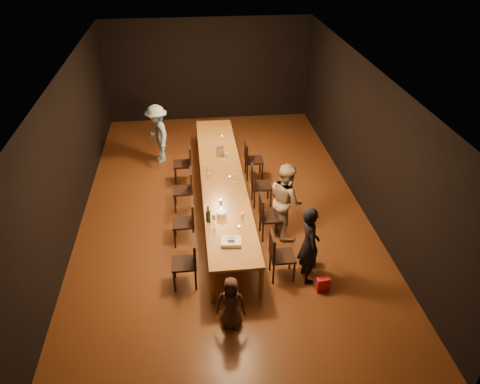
{
  "coord_description": "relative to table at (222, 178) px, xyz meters",
  "views": [
    {
      "loc": [
        -0.59,
        -8.59,
        5.66
      ],
      "look_at": [
        0.26,
        -1.09,
        1.0
      ],
      "focal_mm": 35.0,
      "sensor_mm": 36.0,
      "label": 1
    }
  ],
  "objects": [
    {
      "name": "room_shell",
      "position": [
        0.0,
        0.0,
        1.38
      ],
      "size": [
        6.04,
        10.04,
        3.02
      ],
      "color": "black",
      "rests_on": "ground"
    },
    {
      "name": "ground",
      "position": [
        0.0,
        0.0,
        -0.7
      ],
      "size": [
        10.0,
        10.0,
        0.0
      ],
      "primitive_type": "plane",
      "color": "#482D12",
      "rests_on": "ground"
    },
    {
      "name": "tealight_near",
      "position": [
        0.15,
        -1.89,
        0.06
      ],
      "size": [
        0.05,
        0.05,
        0.03
      ],
      "primitive_type": "cylinder",
      "color": "#B2B7B2",
      "rests_on": "table"
    },
    {
      "name": "gift_bag_red",
      "position": [
        1.48,
        -2.83,
        -0.57
      ],
      "size": [
        0.23,
        0.15,
        0.26
      ],
      "primitive_type": "cube",
      "rotation": [
        0.0,
        0.0,
        0.11
      ],
      "color": "red",
      "rests_on": "ground"
    },
    {
      "name": "chair_left_0",
      "position": [
        -0.85,
        -2.4,
        -0.24
      ],
      "size": [
        0.42,
        0.42,
        0.93
      ],
      "primitive_type": null,
      "rotation": [
        0.0,
        0.0,
        1.57
      ],
      "color": "black",
      "rests_on": "ground"
    },
    {
      "name": "birthday_cake",
      "position": [
        -0.04,
        -2.33,
        0.09
      ],
      "size": [
        0.36,
        0.3,
        0.08
      ],
      "rotation": [
        0.0,
        0.0,
        -0.1
      ],
      "color": "white",
      "rests_on": "table"
    },
    {
      "name": "chair_left_3",
      "position": [
        -0.85,
        1.2,
        -0.24
      ],
      "size": [
        0.42,
        0.42,
        0.93
      ],
      "primitive_type": null,
      "rotation": [
        0.0,
        0.0,
        1.57
      ],
      "color": "black",
      "rests_on": "ground"
    },
    {
      "name": "chair_right_1",
      "position": [
        0.85,
        -1.2,
        -0.24
      ],
      "size": [
        0.42,
        0.42,
        0.93
      ],
      "primitive_type": null,
      "rotation": [
        0.0,
        0.0,
        -1.57
      ],
      "color": "black",
      "rests_on": "ground"
    },
    {
      "name": "table",
      "position": [
        0.0,
        0.0,
        0.0
      ],
      "size": [
        0.9,
        6.0,
        0.75
      ],
      "color": "olive",
      "rests_on": "ground"
    },
    {
      "name": "chair_right_0",
      "position": [
        0.85,
        -2.4,
        -0.24
      ],
      "size": [
        0.42,
        0.42,
        0.93
      ],
      "primitive_type": null,
      "rotation": [
        0.0,
        0.0,
        -1.57
      ],
      "color": "black",
      "rests_on": "ground"
    },
    {
      "name": "champagne_bottle",
      "position": [
        -0.38,
        -1.64,
        0.23
      ],
      "size": [
        0.11,
        0.11,
        0.36
      ],
      "primitive_type": null,
      "rotation": [
        0.0,
        0.0,
        -0.34
      ],
      "color": "black",
      "rests_on": "table"
    },
    {
      "name": "wineglass_0",
      "position": [
        -0.29,
        -1.72,
        0.15
      ],
      "size": [
        0.06,
        0.06,
        0.21
      ],
      "primitive_type": null,
      "color": "beige",
      "rests_on": "table"
    },
    {
      "name": "tealight_mid",
      "position": [
        0.15,
        -0.1,
        0.06
      ],
      "size": [
        0.05,
        0.05,
        0.03
      ],
      "primitive_type": "cylinder",
      "color": "#B2B7B2",
      "rests_on": "table"
    },
    {
      "name": "wineglass_2",
      "position": [
        -0.12,
        -1.25,
        0.15
      ],
      "size": [
        0.06,
        0.06,
        0.21
      ],
      "primitive_type": null,
      "color": "silver",
      "rests_on": "table"
    },
    {
      "name": "chair_right_3",
      "position": [
        0.85,
        1.2,
        -0.24
      ],
      "size": [
        0.42,
        0.42,
        0.93
      ],
      "primitive_type": null,
      "rotation": [
        0.0,
        0.0,
        -1.57
      ],
      "color": "black",
      "rests_on": "ground"
    },
    {
      "name": "chair_right_2",
      "position": [
        0.85,
        0.0,
        -0.24
      ],
      "size": [
        0.42,
        0.42,
        0.93
      ],
      "primitive_type": null,
      "rotation": [
        0.0,
        0.0,
        -1.57
      ],
      "color": "black",
      "rests_on": "ground"
    },
    {
      "name": "woman_tan",
      "position": [
        1.15,
        -1.12,
        0.08
      ],
      "size": [
        0.74,
        0.87,
        1.55
      ],
      "primitive_type": "imported",
      "rotation": [
        0.0,
        0.0,
        1.8
      ],
      "color": "tan",
      "rests_on": "ground"
    },
    {
      "name": "plate_stack",
      "position": [
        -0.13,
        -1.5,
        0.1
      ],
      "size": [
        0.25,
        0.25,
        0.11
      ],
      "primitive_type": "cylinder",
      "rotation": [
        0.0,
        0.0,
        -0.43
      ],
      "color": "silver",
      "rests_on": "table"
    },
    {
      "name": "gift_bag_blue",
      "position": [
        1.4,
        -2.18,
        -0.56
      ],
      "size": [
        0.25,
        0.18,
        0.29
      ],
      "primitive_type": "cube",
      "rotation": [
        0.0,
        0.0,
        -0.09
      ],
      "color": "#224897",
      "rests_on": "ground"
    },
    {
      "name": "chair_left_2",
      "position": [
        -0.85,
        0.0,
        -0.24
      ],
      "size": [
        0.42,
        0.42,
        0.93
      ],
      "primitive_type": null,
      "rotation": [
        0.0,
        0.0,
        1.57
      ],
      "color": "black",
      "rests_on": "ground"
    },
    {
      "name": "child",
      "position": [
        -0.15,
        -3.43,
        -0.23
      ],
      "size": [
        0.51,
        0.38,
        0.94
      ],
      "primitive_type": "imported",
      "rotation": [
        0.0,
        0.0,
        -0.19
      ],
      "color": "#402E24",
      "rests_on": "ground"
    },
    {
      "name": "ice_bucket",
      "position": [
        0.03,
        0.98,
        0.15
      ],
      "size": [
        0.18,
        0.18,
        0.19
      ],
      "primitive_type": "cylinder",
      "rotation": [
        0.0,
        0.0,
        0.0
      ],
      "color": "#ADADB2",
      "rests_on": "table"
    },
    {
      "name": "wineglass_1",
      "position": [
        0.22,
        -1.74,
        0.15
      ],
      "size": [
        0.06,
        0.06,
        0.21
      ],
      "primitive_type": null,
      "color": "beige",
      "rests_on": "table"
    },
    {
      "name": "wineglass_3",
      "position": [
        0.23,
        -0.29,
        0.15
      ],
      "size": [
        0.06,
        0.06,
        0.21
      ],
      "primitive_type": null,
      "color": "beige",
      "rests_on": "table"
    },
    {
      "name": "wineglass_5",
      "position": [
        0.15,
        0.66,
        0.15
      ],
      "size": [
        0.06,
        0.06,
        0.21
      ],
      "primitive_type": null,
      "color": "silver",
      "rests_on": "table"
    },
    {
      "name": "chair_left_1",
      "position": [
        -0.85,
        -1.2,
        -0.24
      ],
      "size": [
        0.42,
        0.42,
        0.93
      ],
      "primitive_type": null,
      "rotation": [
        0.0,
        0.0,
        1.57
      ],
      "color": "black",
      "rests_on": "ground"
    },
    {
      "name": "woman_birthday",
      "position": [
        1.28,
        -2.48,
        0.03
      ],
      "size": [
        0.4,
        0.57,
        1.47
      ],
      "primitive_type": "imported",
      "rotation": [
        0.0,
        0.0,
        1.66
      ],
      "color": "black",
      "rests_on": "ground"
    },
    {
      "name": "tealight_far",
      "position": [
        0.15,
        1.94,
        0.06
      ],
      "size": [
        0.05,
        0.05,
        0.03
      ],
      "primitive_type": "cylinder",
      "color": "#B2B7B2",
      "rests_on": "table"
    },
    {
      "name": "wineglass_4",
      "position": [
        -0.29,
        0.13,
        0.15
      ],
      "size": [
        0.06,
        0.06,
        0.21
      ],
      "primitive_type": null,
      "color": "silver",
      "rests_on": "table"
    },
    {
      "name": "man_blue",
      "position": [
        -1.44,
        2.29,
        0.05
      ],
      "size": [
        0.87,
        1.11,
        1.51
      ],
      "primitive_type": "imported",
      "rotation": [
        0.0,
        0.0,
        -1.21
      ],
      "color": "#96C1E8",
      "rests_on": "ground"
    }
  ]
}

